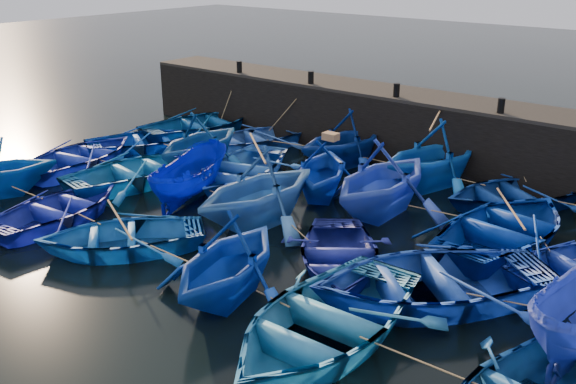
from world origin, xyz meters
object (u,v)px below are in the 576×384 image
Objects in this scene: boat_0 at (202,124)px; wooden_crate at (331,136)px; boat_13 at (82,156)px; boat_8 at (239,169)px.

boat_0 is 11.48× the size of wooden_crate.
wooden_crate reaches higher than boat_0.
wooden_crate is (9.07, 3.27, 1.64)m from boat_13.
boat_13 is at bearing -171.92° from boat_8.
wooden_crate is (8.87, -2.73, 1.59)m from boat_0.
boat_13 is (-5.67, -2.55, -0.02)m from boat_8.
wooden_crate is at bearing -4.16° from boat_8.
boat_0 is 6.00m from boat_13.
boat_0 reaches higher than boat_8.
wooden_crate reaches higher than boat_13.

